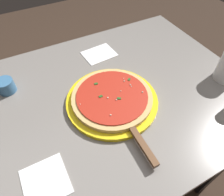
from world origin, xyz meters
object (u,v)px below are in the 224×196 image
object	(u,v)px
serving_plate	(112,100)
napkin_folded_right	(45,181)
pizza_server	(136,134)
napkin_loose_left	(99,54)
cup_small_sauce	(6,86)
pizza	(112,97)

from	to	relation	value
serving_plate	napkin_folded_right	size ratio (longest dim) A/B	2.63
pizza_server	napkin_loose_left	bearing A→B (deg)	-100.93
serving_plate	cup_small_sauce	xyz separation A→B (m)	(0.30, -0.22, 0.02)
cup_small_sauce	napkin_folded_right	size ratio (longest dim) A/B	0.52
serving_plate	pizza_server	xyz separation A→B (m)	(0.00, 0.15, 0.01)
pizza	napkin_folded_right	size ratio (longest dim) A/B	2.30
pizza	napkin_loose_left	xyz separation A→B (m)	(-0.08, -0.26, -0.02)
serving_plate	napkin_loose_left	world-z (taller)	serving_plate
pizza	napkin_folded_right	world-z (taller)	pizza
pizza_server	napkin_loose_left	distance (m)	0.42
pizza	cup_small_sauce	xyz separation A→B (m)	(0.30, -0.22, -0.00)
pizza	pizza_server	xyz separation A→B (m)	(0.00, 0.15, -0.00)
cup_small_sauce	napkin_folded_right	xyz separation A→B (m)	(-0.03, 0.37, -0.02)
pizza	cup_small_sauce	world-z (taller)	cup_small_sauce
serving_plate	pizza_server	distance (m)	0.15
serving_plate	pizza_server	world-z (taller)	pizza_server
pizza	cup_small_sauce	size ratio (longest dim) A/B	4.42
pizza_server	napkin_folded_right	distance (m)	0.27
pizza	pizza_server	distance (m)	0.15
pizza	napkin_folded_right	bearing A→B (deg)	29.56
serving_plate	napkin_loose_left	size ratio (longest dim) A/B	2.34
pizza	napkin_loose_left	bearing A→B (deg)	-106.16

